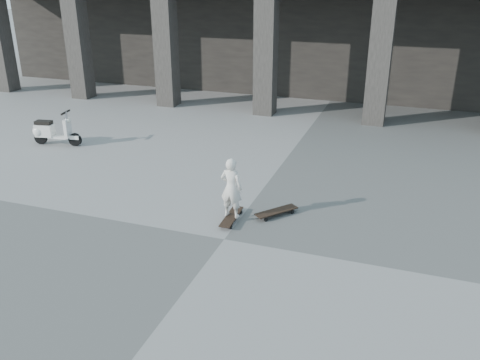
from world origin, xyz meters
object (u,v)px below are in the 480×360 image
(longboard, at_px, (231,217))
(scooter, at_px, (49,131))
(skateboard_spare, at_px, (276,212))
(child, at_px, (231,188))

(longboard, height_order, scooter, scooter)
(skateboard_spare, height_order, scooter, scooter)
(child, xyz_separation_m, scooter, (-6.33, 2.67, -0.30))
(scooter, bearing_deg, longboard, -32.23)
(child, height_order, scooter, child)
(longboard, xyz_separation_m, skateboard_spare, (0.76, 0.49, 0.01))
(child, bearing_deg, skateboard_spare, -144.01)
(scooter, bearing_deg, child, -32.23)
(longboard, distance_m, scooter, 6.88)
(skateboard_spare, xyz_separation_m, scooter, (-7.10, 2.18, 0.30))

